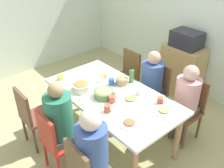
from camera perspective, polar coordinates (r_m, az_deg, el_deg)
ground_plane at (r=3.79m, az=-0.00°, el=-12.13°), size 6.68×6.68×0.00m
wall_back at (r=4.60m, az=20.69°, el=12.76°), size 5.81×0.12×2.60m
wall_left at (r=5.42m, az=-20.70°, el=15.32°), size 0.12×4.29×2.60m
dining_table at (r=3.36m, az=-0.00°, el=-3.45°), size 1.85×0.97×0.78m
chair_0 at (r=3.98m, az=9.49°, el=-1.00°), size 0.40×0.40×0.90m
person_0 at (r=3.82m, az=8.84°, el=0.94°), size 0.32×0.32×1.16m
chair_1 at (r=3.55m, az=-17.44°, el=-6.57°), size 0.40×0.40×0.90m
chair_2 at (r=3.10m, az=-12.49°, el=-12.05°), size 0.40×0.40×0.90m
person_2 at (r=2.98m, az=-11.49°, el=-8.07°), size 0.32×0.32×1.25m
chair_3 at (r=4.34m, az=3.38°, el=2.28°), size 0.40×0.40×0.90m
person_4 at (r=2.58m, az=-4.31°, el=-14.74°), size 0.32×0.32×1.24m
chair_5 at (r=3.69m, az=16.70°, el=-4.84°), size 0.40×0.40×0.90m
person_5 at (r=3.52m, az=16.35°, el=-2.79°), size 0.33×0.33×1.17m
plate_0 at (r=3.67m, az=-1.95°, el=1.66°), size 0.23×0.23×0.04m
plate_1 at (r=3.05m, az=11.64°, el=-5.93°), size 0.25×0.25×0.04m
plate_2 at (r=2.82m, az=3.93°, el=-8.71°), size 0.24×0.24×0.04m
plate_3 at (r=3.19m, az=4.14°, el=-3.43°), size 0.26×0.26×0.04m
bowl_0 at (r=3.23m, az=-1.88°, el=-2.04°), size 0.26×0.26×0.11m
bowl_1 at (r=3.37m, az=-6.94°, el=-0.56°), size 0.25×0.25×0.12m
bowl_2 at (r=3.49m, az=2.19°, el=0.77°), size 0.17×0.17×0.11m
cup_0 at (r=3.28m, az=6.01°, el=-1.86°), size 0.11×0.07×0.09m
cup_1 at (r=3.68m, az=-11.54°, el=1.47°), size 0.12×0.09×0.07m
cup_2 at (r=3.17m, az=10.79°, el=-3.61°), size 0.11×0.08×0.08m
cup_3 at (r=3.22m, az=0.82°, el=-2.24°), size 0.11×0.07×0.09m
cup_4 at (r=3.12m, az=-0.02°, el=-3.50°), size 0.11×0.08×0.09m
cup_5 at (r=3.48m, az=-0.13°, el=0.52°), size 0.12×0.08×0.09m
cup_6 at (r=2.97m, az=-1.05°, el=-5.53°), size 0.11×0.08×0.09m
bottle_0 at (r=3.52m, az=4.44°, el=1.97°), size 0.07×0.07×0.23m
bottle_1 at (r=3.54m, az=-2.44°, el=1.91°), size 0.06×0.06×0.20m
side_cabinet at (r=4.75m, az=15.37°, el=2.99°), size 0.70×0.44×0.90m
microwave at (r=4.51m, az=16.41°, el=9.62°), size 0.48×0.36×0.28m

